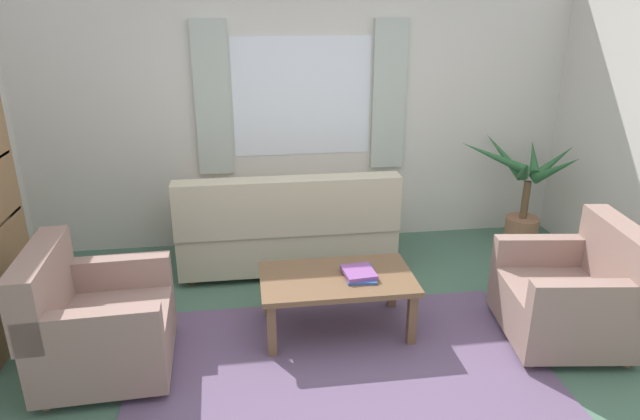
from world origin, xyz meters
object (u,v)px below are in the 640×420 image
at_px(couch, 287,229).
at_px(armchair_right, 574,294).
at_px(armchair_left, 95,323).
at_px(coffee_table, 337,283).
at_px(potted_plant, 523,196).
at_px(book_stack_on_table, 359,273).

relative_size(couch, armchair_right, 2.02).
bearing_deg(couch, armchair_right, 142.72).
bearing_deg(armchair_left, armchair_right, -93.83).
height_order(armchair_left, coffee_table, armchair_left).
relative_size(armchair_right, coffee_table, 0.85).
bearing_deg(armchair_right, potted_plant, 172.73).
distance_m(armchair_left, potted_plant, 3.97).
height_order(armchair_left, potted_plant, potted_plant).
distance_m(coffee_table, potted_plant, 2.41).
xyz_separation_m(armchair_left, armchair_right, (3.25, -0.08, 0.00)).
bearing_deg(book_stack_on_table, armchair_right, -12.60).
bearing_deg(armchair_left, potted_plant, -69.92).
bearing_deg(potted_plant, coffee_table, -148.49).
bearing_deg(couch, coffee_table, 103.74).
height_order(armchair_left, armchair_right, same).
distance_m(armchair_right, potted_plant, 1.66).
height_order(armchair_left, book_stack_on_table, armchair_left).
height_order(armchair_right, potted_plant, potted_plant).
distance_m(armchair_left, armchair_right, 3.25).
xyz_separation_m(coffee_table, potted_plant, (2.05, 1.26, 0.13)).
bearing_deg(couch, potted_plant, -176.31).
bearing_deg(potted_plant, couch, -176.31).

